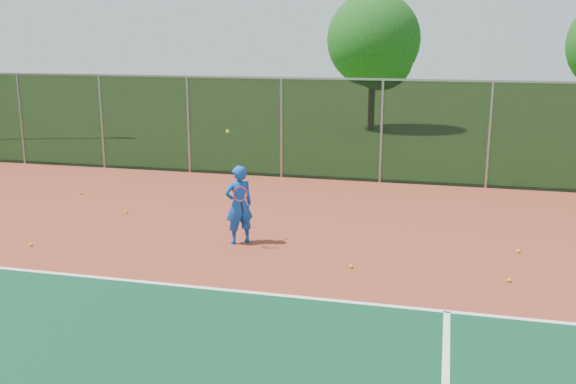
# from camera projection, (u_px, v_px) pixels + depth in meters

# --- Properties ---
(court_apron) EXTENTS (30.00, 20.00, 0.02)m
(court_apron) POSITION_uv_depth(u_px,v_px,m) (308.00, 326.00, 9.50)
(court_apron) COLOR brown
(court_apron) RESTS_ON ground
(fence_back) EXTENTS (30.00, 0.06, 3.03)m
(fence_back) POSITION_uv_depth(u_px,v_px,m) (381.00, 130.00, 18.57)
(fence_back) COLOR black
(fence_back) RESTS_ON court_apron
(tennis_player) EXTENTS (0.71, 0.75, 2.35)m
(tennis_player) POSITION_uv_depth(u_px,v_px,m) (239.00, 205.00, 13.16)
(tennis_player) COLOR #1248AF
(tennis_player) RESTS_ON court_apron
(practice_ball_0) EXTENTS (0.07, 0.07, 0.07)m
(practice_ball_0) POSITION_uv_depth(u_px,v_px,m) (31.00, 244.00, 13.12)
(practice_ball_0) COLOR #C6D018
(practice_ball_0) RESTS_ON court_apron
(practice_ball_1) EXTENTS (0.07, 0.07, 0.07)m
(practice_ball_1) POSITION_uv_depth(u_px,v_px,m) (81.00, 193.00, 17.45)
(practice_ball_1) COLOR #C6D018
(practice_ball_1) RESTS_ON court_apron
(practice_ball_2) EXTENTS (0.07, 0.07, 0.07)m
(practice_ball_2) POSITION_uv_depth(u_px,v_px,m) (518.00, 251.00, 12.71)
(practice_ball_2) COLOR #C6D018
(practice_ball_2) RESTS_ON court_apron
(practice_ball_3) EXTENTS (0.07, 0.07, 0.07)m
(practice_ball_3) POSITION_uv_depth(u_px,v_px,m) (127.00, 212.00, 15.60)
(practice_ball_3) COLOR #C6D018
(practice_ball_3) RESTS_ON court_apron
(practice_ball_4) EXTENTS (0.07, 0.07, 0.07)m
(practice_ball_4) POSITION_uv_depth(u_px,v_px,m) (509.00, 280.00, 11.19)
(practice_ball_4) COLOR #C6D018
(practice_ball_4) RESTS_ON court_apron
(practice_ball_5) EXTENTS (0.07, 0.07, 0.07)m
(practice_ball_5) POSITION_uv_depth(u_px,v_px,m) (351.00, 266.00, 11.88)
(practice_ball_5) COLOR #C6D018
(practice_ball_5) RESTS_ON court_apron
(tree_back_left) EXTENTS (4.22, 4.22, 6.20)m
(tree_back_left) POSITION_uv_depth(u_px,v_px,m) (375.00, 44.00, 28.85)
(tree_back_left) COLOR #382614
(tree_back_left) RESTS_ON ground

